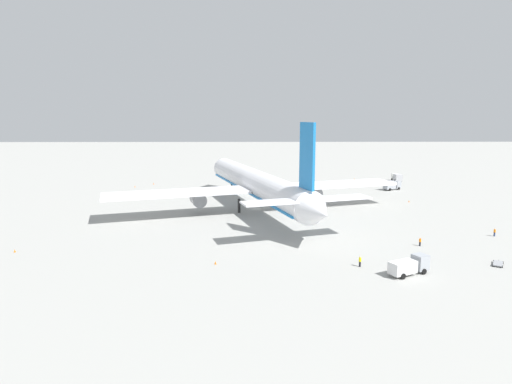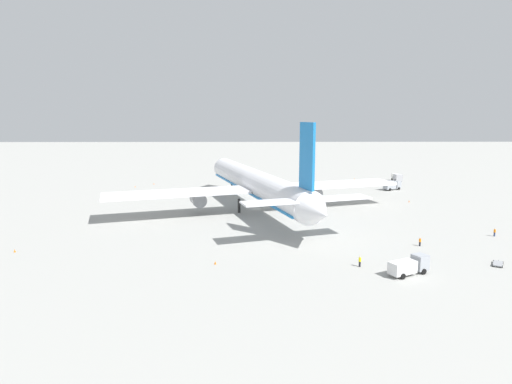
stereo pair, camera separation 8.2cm
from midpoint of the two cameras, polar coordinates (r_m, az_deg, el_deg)
ground_plane at (r=114.16m, az=-0.09°, el=-2.21°), size 600.00×600.00×0.00m
airliner at (r=111.68m, az=0.11°, el=1.06°), size 77.97×75.80×23.09m
service_truck_0 at (r=71.38m, az=19.69°, el=-9.16°), size 4.92×7.09×2.84m
service_truck_1 at (r=149.63m, az=17.60°, el=0.90°), size 4.93×6.66×3.07m
service_truck_2 at (r=169.98m, az=18.20°, el=1.87°), size 5.44×2.81×2.79m
baggage_cart_0 at (r=82.07m, az=29.44°, el=-8.26°), size 3.35×2.75×0.40m
ground_worker_0 at (r=72.79m, az=13.64°, el=-8.93°), size 0.43×0.43×1.78m
ground_worker_1 at (r=161.73m, az=12.93°, el=1.47°), size 0.54×0.54×1.69m
ground_worker_2 at (r=100.60m, az=29.10°, el=-4.69°), size 0.48×0.48×1.65m
ground_worker_3 at (r=155.56m, az=13.01°, el=1.12°), size 0.43×0.43×1.61m
ground_worker_4 at (r=159.59m, az=7.65°, el=1.51°), size 0.45×0.45×1.63m
ground_worker_5 at (r=87.29m, az=20.94°, el=-6.19°), size 0.54×0.54×1.63m
traffic_cone_0 at (r=158.78m, az=-13.39°, el=1.09°), size 0.36×0.36×0.55m
traffic_cone_1 at (r=72.40m, az=-5.39°, el=-9.31°), size 0.36×0.36×0.55m
traffic_cone_2 at (r=153.91m, az=-15.72°, el=0.71°), size 0.36×0.36×0.55m
traffic_cone_3 at (r=130.26m, az=19.65°, el=-1.15°), size 0.36×0.36×0.55m
traffic_cone_4 at (r=89.47m, az=-29.33°, el=-6.80°), size 0.36×0.36×0.55m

